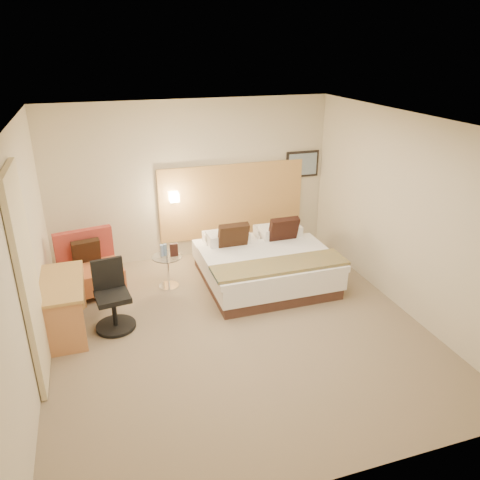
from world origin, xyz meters
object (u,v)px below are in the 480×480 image
object	(u,v)px
bed	(264,263)
desk	(64,292)
side_table	(168,270)
desk_chair	(113,301)
lounge_chair	(90,269)

from	to	relation	value
bed	desk	size ratio (longest dim) A/B	1.70
side_table	desk_chair	distance (m)	1.25
bed	desk_chair	distance (m)	2.43
desk_chair	side_table	bearing A→B (deg)	45.32
bed	desk_chair	xyz separation A→B (m)	(-2.35, -0.61, 0.07)
lounge_chair	side_table	distance (m)	1.17
desk_chair	bed	bearing A→B (deg)	14.51
lounge_chair	desk_chair	distance (m)	1.16
side_table	desk_chair	size ratio (longest dim) A/B	0.55
desk_chair	desk	bearing A→B (deg)	171.30
side_table	desk_chair	xyz separation A→B (m)	(-0.88, -0.89, 0.10)
side_table	bed	bearing A→B (deg)	-10.69
side_table	desk	xyz separation A→B (m)	(-1.45, -0.80, 0.29)
lounge_chair	desk	world-z (taller)	lounge_chair
bed	desk	distance (m)	2.98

